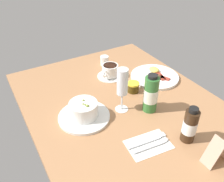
# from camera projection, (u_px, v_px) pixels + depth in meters

# --- Properties ---
(ground_plane) EXTENTS (1.10, 0.84, 0.03)m
(ground_plane) POSITION_uv_depth(u_px,v_px,m) (124.00, 107.00, 1.11)
(ground_plane) COLOR #A8754C
(porridge_bowl) EXTENTS (0.22, 0.22, 0.09)m
(porridge_bowl) POSITION_uv_depth(u_px,v_px,m) (84.00, 111.00, 1.00)
(porridge_bowl) COLOR white
(porridge_bowl) RESTS_ON ground_plane
(cutlery_setting) EXTENTS (0.13, 0.18, 0.01)m
(cutlery_setting) POSITION_uv_depth(u_px,v_px,m) (150.00, 144.00, 0.89)
(cutlery_setting) COLOR white
(cutlery_setting) RESTS_ON ground_plane
(coffee_cup) EXTENTS (0.14, 0.14, 0.07)m
(coffee_cup) POSITION_uv_depth(u_px,v_px,m) (110.00, 71.00, 1.28)
(coffee_cup) COLOR white
(coffee_cup) RESTS_ON ground_plane
(creamer_jug) EXTENTS (0.05, 0.06, 0.06)m
(creamer_jug) POSITION_uv_depth(u_px,v_px,m) (104.00, 60.00, 1.39)
(creamer_jug) COLOR white
(creamer_jug) RESTS_ON ground_plane
(wine_glass) EXTENTS (0.06, 0.06, 0.20)m
(wine_glass) POSITION_uv_depth(u_px,v_px,m) (122.00, 84.00, 0.99)
(wine_glass) COLOR white
(wine_glass) RESTS_ON ground_plane
(jam_jar) EXTENTS (0.06, 0.06, 0.05)m
(jam_jar) POSITION_uv_depth(u_px,v_px,m) (133.00, 87.00, 1.17)
(jam_jar) COLOR #41310C
(jam_jar) RESTS_ON ground_plane
(sauce_bottle_brown) EXTENTS (0.05, 0.05, 0.15)m
(sauce_bottle_brown) POSITION_uv_depth(u_px,v_px,m) (190.00, 126.00, 0.88)
(sauce_bottle_brown) COLOR #382314
(sauce_bottle_brown) RESTS_ON ground_plane
(sauce_bottle_green) EXTENTS (0.06, 0.06, 0.18)m
(sauce_bottle_green) POSITION_uv_depth(u_px,v_px,m) (151.00, 94.00, 1.02)
(sauce_bottle_green) COLOR #337233
(sauce_bottle_green) RESTS_ON ground_plane
(breakfast_plate) EXTENTS (0.26, 0.26, 0.04)m
(breakfast_plate) POSITION_uv_depth(u_px,v_px,m) (155.00, 76.00, 1.28)
(breakfast_plate) COLOR white
(breakfast_plate) RESTS_ON ground_plane
(menu_card) EXTENTS (0.05, 0.09, 0.11)m
(menu_card) POSITION_uv_depth(u_px,v_px,m) (217.00, 150.00, 0.80)
(menu_card) COLOR tan
(menu_card) RESTS_ON ground_plane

